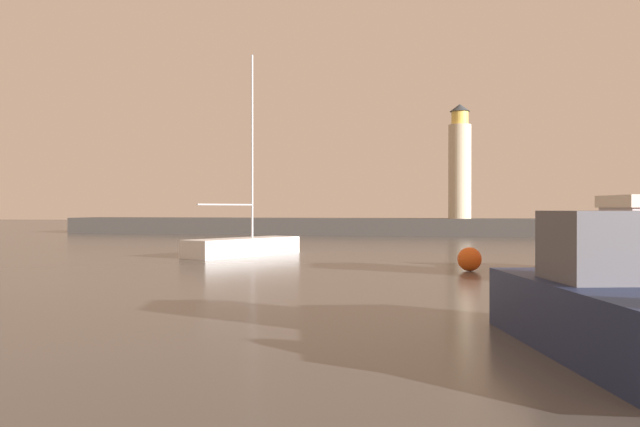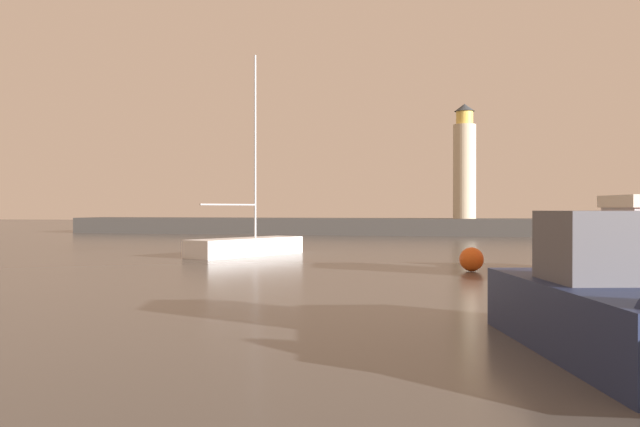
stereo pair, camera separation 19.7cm
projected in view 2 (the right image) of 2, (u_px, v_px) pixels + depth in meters
The scene contains 6 objects.
ground_plane at pixel (419, 260), 34.07m from camera, with size 220.00×220.00×0.00m, color #4C4742.
breakwater at pixel (444, 227), 66.91m from camera, with size 78.23×6.27×1.63m, color #423F3D.
lighthouse at pixel (464, 164), 66.43m from camera, with size 2.23×2.23×11.33m.
motorboat_2 at pixel (616, 250), 26.13m from camera, with size 4.70×9.25×3.64m.
sailboat_moored at pixel (246, 246), 37.53m from camera, with size 5.04×7.60×11.29m.
mooring_buoy at pixel (472, 259), 28.00m from camera, with size 1.00×1.00×1.00m, color #EA5919.
Camera 2 is at (2.50, -0.69, 2.61)m, focal length 37.83 mm.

